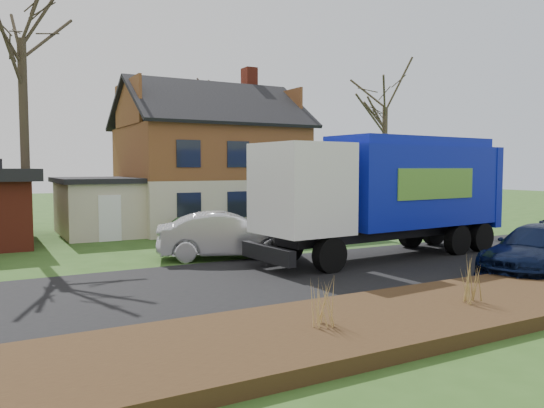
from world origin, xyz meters
TOP-DOWN VIEW (x-y plane):
  - ground at (0.00, 0.00)m, footprint 120.00×120.00m
  - road at (0.00, 0.00)m, footprint 80.00×7.00m
  - mulch_verge at (0.00, -5.30)m, footprint 80.00×3.50m
  - main_house at (1.49, 13.91)m, footprint 12.95×8.95m
  - garbage_truck at (4.07, 1.43)m, footprint 10.64×3.58m
  - silver_sedan at (-1.35, 4.08)m, footprint 5.45×3.30m
  - navy_wagon at (5.96, -3.40)m, footprint 5.67×3.35m
  - tree_front_west at (-7.65, 10.16)m, footprint 3.99×3.99m
  - tree_front_east at (11.38, 10.19)m, footprint 3.50×3.50m
  - tree_back at (6.03, 22.18)m, footprint 3.58×3.58m
  - grass_clump_west at (-3.54, -5.35)m, footprint 0.36×0.30m
  - grass_clump_mid at (0.33, -5.51)m, footprint 0.38×0.31m

SIDE VIEW (x-z plane):
  - ground at x=0.00m, z-range 0.00..0.00m
  - road at x=0.00m, z-range 0.00..0.02m
  - mulch_verge at x=0.00m, z-range 0.00..0.30m
  - navy_wagon at x=5.96m, z-range 0.00..1.54m
  - grass_clump_west at x=-3.54m, z-range 0.30..1.25m
  - grass_clump_mid at x=0.33m, z-range 0.30..1.35m
  - silver_sedan at x=-1.35m, z-range 0.00..1.70m
  - garbage_truck at x=4.07m, z-range 0.34..4.83m
  - main_house at x=1.49m, z-range -0.60..8.66m
  - tree_front_east at x=11.38m, z-range 3.05..12.78m
  - tree_back at x=6.03m, z-range 3.78..15.10m
  - tree_front_west at x=-7.65m, z-range 3.84..15.71m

